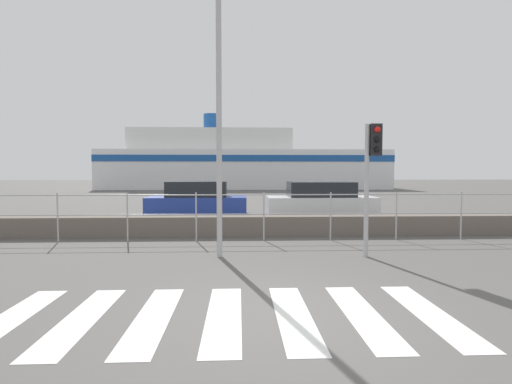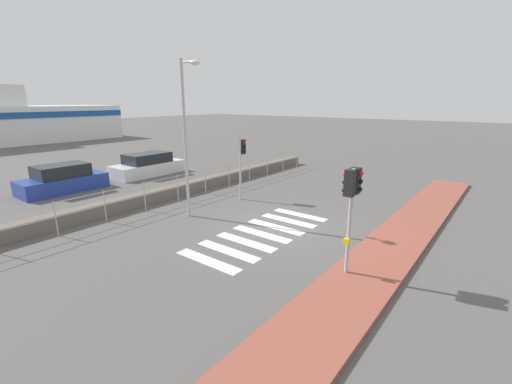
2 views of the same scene
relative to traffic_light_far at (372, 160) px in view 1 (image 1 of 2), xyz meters
The scene contains 9 objects.
ground_plane 4.63m from the traffic_light_far, 122.45° to the right, with size 160.00×160.00×0.00m, color #565451.
crosswalk 5.10m from the traffic_light_far, 131.51° to the right, with size 5.85×2.40×0.01m.
seawall 4.14m from the traffic_light_far, 126.47° to the left, with size 24.14×0.55×0.57m.
harbor_fence 3.31m from the traffic_light_far, 136.27° to the left, with size 21.76×0.04×1.30m.
traffic_light_far is the anchor object (origin of this frame).
streetlamp 3.71m from the traffic_light_far, behind, with size 0.32×1.01×6.18m.
ferry_boat 35.52m from the traffic_light_far, 94.73° to the left, with size 29.93×8.92×8.05m.
parked_car_blue 9.74m from the traffic_light_far, 118.85° to the left, with size 4.14×1.84×1.44m.
parked_car_white 8.59m from the traffic_light_far, 85.69° to the left, with size 4.60×1.88×1.41m.
Camera 1 is at (-0.67, -5.05, 1.87)m, focal length 28.00 mm.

